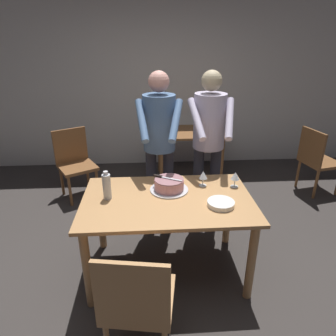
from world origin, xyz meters
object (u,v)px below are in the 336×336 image
object	(u,v)px
wine_glass_far	(203,175)
chair_near_side	(137,301)
background_table	(190,142)
background_chair_0	(75,161)
wine_glass_near	(235,176)
water_bottle	(107,186)
cake_knife	(162,177)
main_dining_table	(167,210)
plate_stack	(221,204)
person_standing_beside	(209,136)
cake_on_platter	(169,185)
background_chair_1	(317,159)
person_cutting_cake	(159,138)

from	to	relation	value
wine_glass_far	chair_near_side	size ratio (longest dim) A/B	0.16
wine_glass_far	background_table	world-z (taller)	wine_glass_far
background_chair_0	wine_glass_near	bearing A→B (deg)	-38.16
wine_glass_far	water_bottle	xyz separation A→B (m)	(-0.84, -0.18, 0.01)
background_table	cake_knife	bearing A→B (deg)	-105.35
main_dining_table	plate_stack	world-z (taller)	plate_stack
plate_stack	background_table	distance (m)	2.15
person_standing_beside	chair_near_side	bearing A→B (deg)	-115.14
cake_on_platter	wine_glass_far	world-z (taller)	wine_glass_far
background_chair_1	plate_stack	bearing A→B (deg)	-137.30
water_bottle	person_standing_beside	xyz separation A→B (m)	(0.97, 0.66, 0.21)
main_dining_table	person_standing_beside	distance (m)	0.94
person_cutting_cake	background_table	bearing A→B (deg)	69.58
wine_glass_far	water_bottle	distance (m)	0.86
cake_on_platter	background_chair_1	size ratio (longest dim) A/B	0.38
person_cutting_cake	background_chair_1	world-z (taller)	person_cutting_cake
main_dining_table	background_chair_0	world-z (taller)	background_chair_0
wine_glass_far	cake_knife	bearing A→B (deg)	-174.56
background_chair_1	person_standing_beside	bearing A→B (deg)	-156.16
plate_stack	person_cutting_cake	distance (m)	0.98
background_table	background_chair_1	bearing A→B (deg)	-19.04
cake_on_platter	water_bottle	xyz separation A→B (m)	(-0.53, -0.11, 0.06)
water_bottle	background_table	distance (m)	2.20
cake_on_platter	background_table	xyz separation A→B (m)	(0.43, 1.84, -0.22)
main_dining_table	background_table	size ratio (longest dim) A/B	1.44
plate_stack	person_cutting_cake	size ratio (longest dim) A/B	0.13
wine_glass_far	background_chair_0	size ratio (longest dim) A/B	0.16
wine_glass_near	chair_near_side	xyz separation A→B (m)	(-0.86, -1.00, -0.36)
water_bottle	person_standing_beside	bearing A→B (deg)	34.05
wine_glass_far	background_chair_0	xyz separation A→B (m)	(-1.47, 1.34, -0.36)
wine_glass_near	water_bottle	size ratio (longest dim) A/B	0.58
chair_near_side	plate_stack	bearing A→B (deg)	45.60
main_dining_table	water_bottle	distance (m)	0.55
water_bottle	cake_knife	bearing A→B (deg)	17.79
plate_stack	chair_near_side	distance (m)	0.99
main_dining_table	person_standing_beside	world-z (taller)	person_standing_beside
chair_near_side	background_table	bearing A→B (deg)	76.03
chair_near_side	cake_knife	bearing A→B (deg)	78.53
person_standing_beside	background_chair_1	world-z (taller)	person_standing_beside
cake_knife	wine_glass_far	size ratio (longest dim) A/B	1.72
wine_glass_near	person_cutting_cake	xyz separation A→B (m)	(-0.66, 0.48, 0.22)
person_cutting_cake	person_standing_beside	xyz separation A→B (m)	(0.51, 0.03, 0.00)
person_cutting_cake	water_bottle	bearing A→B (deg)	-126.56
person_standing_beside	background_chair_0	distance (m)	1.91
wine_glass_near	cake_on_platter	bearing A→B (deg)	-177.10
cake_on_platter	wine_glass_near	bearing A→B (deg)	2.90
wine_glass_near	background_chair_0	distance (m)	2.25
main_dining_table	water_bottle	world-z (taller)	water_bottle
cake_knife	background_table	distance (m)	1.90
plate_stack	person_standing_beside	xyz separation A→B (m)	(0.05, 0.84, 0.31)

